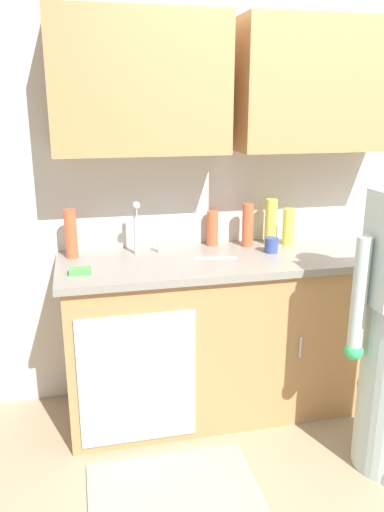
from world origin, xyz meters
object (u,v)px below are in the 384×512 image
Objects in this scene: bottle_cleaner_spray at (248,225)px; knife_on_counter at (215,258)px; bottle_water_tall at (212,228)px; sponge at (80,271)px; sink at (147,263)px; bottle_dish_liquid at (271,222)px; bottle_soap at (289,227)px; cup_by_sink at (271,245)px; bottle_water_short at (71,234)px.

knife_on_counter is (-0.25, -0.20, -0.12)m from bottle_cleaner_spray.
sponge is (-0.78, -0.37, -0.09)m from bottle_water_tall.
bottle_cleaner_spray is 2.32× the size of sponge.
sponge is (-0.73, -0.10, 0.01)m from knife_on_counter.
sponge is at bearing -154.71° from bottle_water_tall.
sink reaches higher than knife_on_counter.
bottle_dish_liquid is 1.26× the size of bottle_soap.
cup_by_sink is (-0.06, -0.17, -0.09)m from bottle_dish_liquid.
bottle_water_short is 0.32m from sponge.
bottle_dish_liquid is at bearing -8.34° from bottle_water_tall.
sink is 0.90m from bottle_soap.
bottle_cleaner_spray is at bearing 175.86° from bottle_soap.
sponge is (-1.13, -0.32, -0.12)m from bottle_dish_liquid.
bottle_water_tall is (0.82, 0.08, -0.03)m from bottle_water_short.
bottle_water_tall is 0.37m from cup_by_sink.
bottle_cleaner_spray is at bearing -132.18° from knife_on_counter.
sink is at bearing -21.48° from bottle_water_short.
bottle_soap reaches higher than bottle_water_tall.
sponge is at bearing -166.86° from bottle_soap.
knife_on_counter is at bearing -159.94° from bottle_soap.
sponge is at bearing -82.62° from bottle_water_short.
bottle_water_tall is at bearing 25.29° from sponge.
bottle_soap reaches higher than knife_on_counter.
knife_on_counter is (0.76, -0.19, -0.13)m from bottle_water_short.
sponge is at bearing 17.25° from knife_on_counter.
bottle_dish_liquid reaches higher than bottle_water_short.
bottle_water_tall reaches higher than cup_by_sink.
knife_on_counter is 0.73m from sponge.
cup_by_sink is at bearing -7.52° from bottle_water_short.
sink is at bearing -164.93° from bottle_cleaner_spray.
sink is 1.82× the size of bottle_dish_liquid.
sponge is at bearing -172.27° from cup_by_sink.
bottle_cleaner_spray is 1.03m from sponge.
sink reaches higher than bottle_water_tall.
cup_by_sink is at bearing 0.63° from sink.
bottle_water_short is (-1.02, -0.01, 0.01)m from bottle_cleaner_spray.
bottle_water_short is 0.80m from knife_on_counter.
bottle_soap is at bearing -16.50° from bottle_dish_liquid.
sponge is (-1.23, -0.29, -0.09)m from bottle_soap.
bottle_soap is 1.99× the size of sponge.
bottle_soap is at bearing -0.17° from bottle_water_short.
bottle_water_short is 3.13× the size of cup_by_sink.
cup_by_sink is at bearing -138.66° from bottle_soap.
knife_on_counter is at bearing -172.99° from cup_by_sink.
bottle_water_short reaches higher than sponge.
knife_on_counter is at bearing 8.07° from sponge.
knife_on_counter is (-0.51, -0.19, -0.11)m from bottle_soap.
cup_by_sink is (1.11, -0.15, -0.09)m from bottle_water_short.
bottle_soap is at bearing -150.76° from knife_on_counter.
cup_by_sink is 1.08m from sponge.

